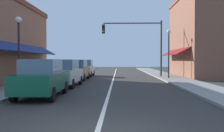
{
  "coord_description": "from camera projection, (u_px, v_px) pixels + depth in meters",
  "views": [
    {
      "loc": [
        0.52,
        -5.49,
        1.73
      ],
      "look_at": [
        -0.07,
        15.13,
        1.24
      ],
      "focal_mm": 39.16,
      "sensor_mm": 36.0,
      "label": 1
    }
  ],
  "objects": [
    {
      "name": "parked_car_nearest_left",
      "position": [
        42.0,
        78.0,
        11.34
      ],
      "size": [
        1.88,
        4.15,
        1.77
      ],
      "rotation": [
        0.0,
        0.0,
        0.03
      ],
      "color": "#0F4C33",
      "rests_on": "ground"
    },
    {
      "name": "street_lamp_right_mid",
      "position": [
        169.0,
        45.0,
        22.06
      ],
      "size": [
        0.36,
        0.36,
        4.5
      ],
      "color": "black",
      "rests_on": "ground"
    },
    {
      "name": "sidewalk_left",
      "position": [
        57.0,
        77.0,
        23.69
      ],
      "size": [
        2.6,
        56.0,
        0.12
      ],
      "primitive_type": "cube",
      "color": "gray",
      "rests_on": "ground"
    },
    {
      "name": "sidewalk_right",
      "position": [
        171.0,
        78.0,
        23.37
      ],
      "size": [
        2.6,
        56.0,
        0.12
      ],
      "primitive_type": "cube",
      "color": "gray",
      "rests_on": "ground"
    },
    {
      "name": "parked_car_far_left",
      "position": [
        85.0,
        68.0,
        26.21
      ],
      "size": [
        1.8,
        4.11,
        1.77
      ],
      "rotation": [
        0.0,
        0.0,
        0.0
      ],
      "color": "silver",
      "rests_on": "ground"
    },
    {
      "name": "parked_car_second_left",
      "position": [
        64.0,
        73.0,
        15.97
      ],
      "size": [
        1.87,
        4.14,
        1.77
      ],
      "rotation": [
        0.0,
        0.0,
        -0.03
      ],
      "color": "#B7BABF",
      "rests_on": "ground"
    },
    {
      "name": "storefront_right_block",
      "position": [
        207.0,
        36.0,
        25.16
      ],
      "size": [
        6.94,
        10.2,
        8.4
      ],
      "color": "brown",
      "rests_on": "ground"
    },
    {
      "name": "parked_car_third_left",
      "position": [
        77.0,
        70.0,
        21.32
      ],
      "size": [
        1.85,
        4.13,
        1.77
      ],
      "rotation": [
        0.0,
        0.0,
        -0.02
      ],
      "color": "brown",
      "rests_on": "ground"
    },
    {
      "name": "street_lamp_left_near",
      "position": [
        19.0,
        40.0,
        13.81
      ],
      "size": [
        0.36,
        0.36,
        4.19
      ],
      "color": "black",
      "rests_on": "ground"
    },
    {
      "name": "ground_plane",
      "position": [
        114.0,
        78.0,
        23.53
      ],
      "size": [
        80.0,
        80.0,
        0.0
      ],
      "primitive_type": "plane",
      "color": "#33302D"
    },
    {
      "name": "lane_center_stripe",
      "position": [
        114.0,
        78.0,
        23.53
      ],
      "size": [
        0.14,
        52.0,
        0.01
      ],
      "primitive_type": "cube",
      "color": "silver",
      "rests_on": "ground"
    },
    {
      "name": "traffic_signal_mast_arm",
      "position": [
        140.0,
        38.0,
        24.72
      ],
      "size": [
        6.09,
        0.5,
        5.74
      ],
      "color": "#333333",
      "rests_on": "ground"
    }
  ]
}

